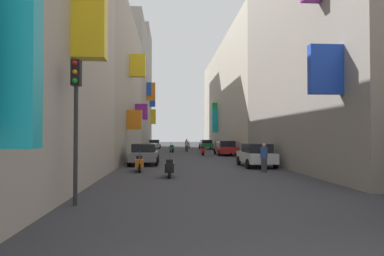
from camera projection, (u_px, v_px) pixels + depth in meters
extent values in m
plane|color=#38383D|center=(188.00, 156.00, 32.37)|extent=(140.00, 140.00, 0.00)
cube|color=yellow|center=(90.00, 22.00, 10.81)|extent=(1.06, 0.64, 2.43)
cube|color=#9E9384|center=(97.00, 86.00, 28.42)|extent=(6.00, 19.05, 12.43)
cube|color=yellow|center=(138.00, 66.00, 26.89)|extent=(1.25, 0.57, 1.84)
cube|color=purple|center=(141.00, 112.00, 30.96)|extent=(1.18, 0.47, 1.45)
cube|color=orange|center=(134.00, 120.00, 24.83)|extent=(1.12, 0.42, 1.45)
cube|color=gray|center=(123.00, 87.00, 44.73)|extent=(6.00, 13.55, 17.02)
cube|color=orange|center=(151.00, 92.00, 47.70)|extent=(1.23, 0.57, 2.57)
cube|color=blue|center=(149.00, 89.00, 47.61)|extent=(0.70, 0.60, 1.90)
cube|color=gray|center=(133.00, 89.00, 56.72)|extent=(6.00, 10.44, 19.97)
cube|color=blue|center=(152.00, 98.00, 55.12)|extent=(0.94, 0.36, 2.83)
cube|color=yellow|center=(153.00, 117.00, 57.85)|extent=(0.92, 0.56, 2.59)
cube|color=gray|center=(330.00, 20.00, 20.31)|extent=(6.00, 17.39, 18.23)
cube|color=blue|center=(326.00, 70.00, 13.11)|extent=(1.34, 0.36, 1.96)
cube|color=#BCB29E|center=(239.00, 99.00, 45.98)|extent=(6.00, 34.18, 14.13)
cube|color=#19B2BF|center=(215.00, 121.00, 46.03)|extent=(0.79, 0.59, 3.13)
cube|color=green|center=(214.00, 111.00, 46.68)|extent=(0.74, 0.56, 2.39)
cube|color=white|center=(256.00, 157.00, 21.14)|extent=(1.70, 3.96, 0.62)
cube|color=black|center=(257.00, 148.00, 20.95)|extent=(1.49, 2.22, 0.55)
cylinder|color=black|center=(239.00, 161.00, 22.37)|extent=(0.18, 0.60, 0.60)
cylinder|color=black|center=(263.00, 160.00, 22.49)|extent=(0.18, 0.60, 0.60)
cylinder|color=black|center=(248.00, 164.00, 19.76)|extent=(0.18, 0.60, 0.60)
cylinder|color=black|center=(276.00, 164.00, 19.89)|extent=(0.18, 0.60, 0.60)
cube|color=#B21E1E|center=(225.00, 149.00, 33.47)|extent=(1.73, 4.42, 0.56)
cube|color=black|center=(226.00, 144.00, 33.26)|extent=(1.52, 2.48, 0.59)
cylinder|color=black|center=(215.00, 152.00, 34.85)|extent=(0.18, 0.60, 0.60)
cylinder|color=black|center=(231.00, 151.00, 34.98)|extent=(0.18, 0.60, 0.60)
cylinder|color=black|center=(219.00, 153.00, 31.94)|extent=(0.18, 0.60, 0.60)
cylinder|color=black|center=(237.00, 153.00, 32.07)|extent=(0.18, 0.60, 0.60)
cube|color=#B7B7BC|center=(154.00, 145.00, 50.56)|extent=(1.67, 4.12, 0.56)
cube|color=black|center=(155.00, 141.00, 50.78)|extent=(1.47, 2.31, 0.47)
cylinder|color=black|center=(160.00, 147.00, 49.26)|extent=(0.18, 0.60, 0.60)
cylinder|color=black|center=(148.00, 147.00, 49.14)|extent=(0.18, 0.60, 0.60)
cylinder|color=black|center=(160.00, 146.00, 51.97)|extent=(0.18, 0.60, 0.60)
cylinder|color=black|center=(149.00, 146.00, 51.85)|extent=(0.18, 0.60, 0.60)
cube|color=#236638|center=(206.00, 145.00, 48.60)|extent=(1.67, 4.47, 0.55)
cube|color=black|center=(206.00, 141.00, 48.39)|extent=(1.47, 2.50, 0.51)
cylinder|color=black|center=(199.00, 147.00, 50.01)|extent=(0.18, 0.60, 0.60)
cylinder|color=black|center=(210.00, 147.00, 50.13)|extent=(0.18, 0.60, 0.60)
cylinder|color=black|center=(201.00, 147.00, 47.07)|extent=(0.18, 0.60, 0.60)
cylinder|color=black|center=(213.00, 147.00, 47.19)|extent=(0.18, 0.60, 0.60)
cube|color=slate|center=(144.00, 156.00, 22.93)|extent=(1.78, 4.37, 0.57)
cube|color=black|center=(145.00, 148.00, 23.16)|extent=(1.57, 2.44, 0.55)
cylinder|color=black|center=(156.00, 161.00, 21.55)|extent=(0.18, 0.60, 0.60)
cylinder|color=black|center=(129.00, 162.00, 21.42)|extent=(0.18, 0.60, 0.60)
cylinder|color=black|center=(158.00, 158.00, 24.42)|extent=(0.18, 0.60, 0.60)
cylinder|color=black|center=(133.00, 159.00, 24.29)|extent=(0.18, 0.60, 0.60)
cube|color=#2D4CAD|center=(203.00, 145.00, 52.19)|extent=(0.55, 1.17, 0.45)
cube|color=black|center=(203.00, 143.00, 52.40)|extent=(0.37, 0.59, 0.16)
cylinder|color=#4C4C51|center=(204.00, 143.00, 51.64)|extent=(0.09, 0.28, 0.68)
cylinder|color=black|center=(204.00, 147.00, 51.49)|extent=(0.15, 0.49, 0.48)
cylinder|color=black|center=(202.00, 146.00, 52.88)|extent=(0.15, 0.49, 0.48)
cube|color=black|center=(170.00, 167.00, 15.92)|extent=(0.47, 1.07, 0.45)
cube|color=black|center=(169.00, 161.00, 15.73)|extent=(0.33, 0.57, 0.16)
cylinder|color=#4C4C51|center=(170.00, 160.00, 16.46)|extent=(0.07, 0.27, 0.68)
cylinder|color=black|center=(170.00, 170.00, 16.58)|extent=(0.11, 0.48, 0.48)
cylinder|color=black|center=(169.00, 174.00, 15.25)|extent=(0.11, 0.48, 0.48)
cube|color=silver|center=(188.00, 145.00, 50.42)|extent=(0.77, 1.28, 0.45)
cube|color=black|center=(188.00, 143.00, 50.20)|extent=(0.47, 0.63, 0.16)
cylinder|color=#4C4C51|center=(189.00, 143.00, 51.01)|extent=(0.14, 0.28, 0.68)
cylinder|color=black|center=(189.00, 147.00, 51.15)|extent=(0.24, 0.49, 0.48)
cylinder|color=black|center=(187.00, 147.00, 49.68)|extent=(0.24, 0.49, 0.48)
cube|color=red|center=(203.00, 151.00, 33.29)|extent=(0.45, 1.07, 0.45)
cube|color=black|center=(203.00, 148.00, 33.10)|extent=(0.33, 0.56, 0.16)
cylinder|color=#4C4C51|center=(202.00, 147.00, 33.82)|extent=(0.06, 0.27, 0.68)
cylinder|color=black|center=(202.00, 153.00, 33.94)|extent=(0.10, 0.48, 0.48)
cylinder|color=black|center=(203.00, 153.00, 32.62)|extent=(0.10, 0.48, 0.48)
cube|color=#287F3D|center=(172.00, 148.00, 39.17)|extent=(0.63, 1.11, 0.45)
cube|color=black|center=(172.00, 146.00, 38.99)|extent=(0.42, 0.61, 0.16)
cylinder|color=#4C4C51|center=(171.00, 145.00, 39.68)|extent=(0.11, 0.28, 0.68)
cylinder|color=black|center=(171.00, 150.00, 39.79)|extent=(0.19, 0.49, 0.48)
cylinder|color=black|center=(173.00, 150.00, 38.53)|extent=(0.19, 0.49, 0.48)
cube|color=orange|center=(139.00, 163.00, 18.37)|extent=(0.57, 1.22, 0.45)
cube|color=black|center=(139.00, 157.00, 18.59)|extent=(0.38, 0.59, 0.16)
cylinder|color=#4C4C51|center=(140.00, 158.00, 17.80)|extent=(0.09, 0.28, 0.68)
cylinder|color=black|center=(140.00, 168.00, 17.64)|extent=(0.15, 0.49, 0.48)
cylinder|color=black|center=(139.00, 166.00, 19.08)|extent=(0.15, 0.49, 0.48)
cylinder|color=#2D2D2D|center=(187.00, 149.00, 40.36)|extent=(0.45, 0.45, 0.77)
cylinder|color=pink|center=(187.00, 143.00, 40.37)|extent=(0.54, 0.54, 0.61)
sphere|color=tan|center=(187.00, 140.00, 40.38)|extent=(0.21, 0.21, 0.21)
cylinder|color=#3E3E3E|center=(264.00, 165.00, 17.91)|extent=(0.41, 0.41, 0.77)
cylinder|color=#335199|center=(264.00, 153.00, 17.93)|extent=(0.49, 0.49, 0.61)
sphere|color=tan|center=(264.00, 145.00, 17.94)|extent=(0.21, 0.21, 0.21)
cylinder|color=#2D2D2D|center=(76.00, 145.00, 9.49)|extent=(0.12, 0.12, 3.43)
cube|color=black|center=(76.00, 73.00, 9.54)|extent=(0.26, 0.26, 0.75)
sphere|color=red|center=(75.00, 63.00, 9.40)|extent=(0.14, 0.14, 0.14)
sphere|color=orange|center=(75.00, 72.00, 9.40)|extent=(0.14, 0.14, 0.14)
sphere|color=green|center=(75.00, 81.00, 9.39)|extent=(0.14, 0.14, 0.14)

